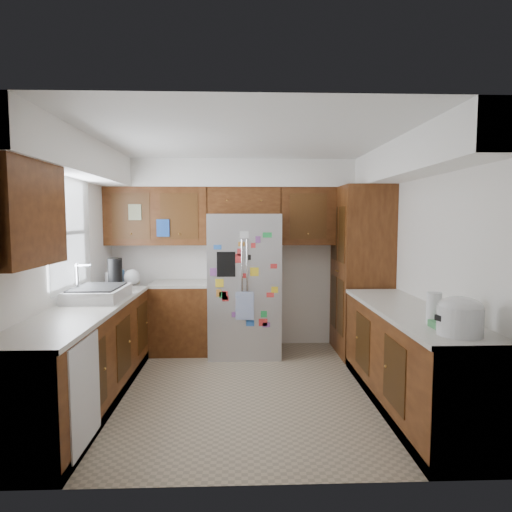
# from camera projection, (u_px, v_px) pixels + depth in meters

# --- Properties ---
(floor) EXTENTS (3.60, 3.60, 0.00)m
(floor) POSITION_uv_depth(u_px,v_px,m) (245.00, 389.00, 4.38)
(floor) COLOR tan
(floor) RESTS_ON ground
(room_shell) EXTENTS (3.64, 3.24, 2.52)m
(room_shell) POSITION_uv_depth(u_px,v_px,m) (235.00, 211.00, 4.59)
(room_shell) COLOR white
(room_shell) RESTS_ON ground
(left_counter_run) EXTENTS (1.36, 3.20, 0.92)m
(left_counter_run) POSITION_uv_depth(u_px,v_px,m) (111.00, 349.00, 4.33)
(left_counter_run) COLOR #401E0C
(left_counter_run) RESTS_ON ground
(right_counter_run) EXTENTS (0.63, 2.25, 0.92)m
(right_counter_run) POSITION_uv_depth(u_px,v_px,m) (409.00, 363.00, 3.93)
(right_counter_run) COLOR #401E0C
(right_counter_run) RESTS_ON ground
(pantry) EXTENTS (0.60, 0.90, 2.15)m
(pantry) POSITION_uv_depth(u_px,v_px,m) (361.00, 271.00, 5.49)
(pantry) COLOR #401E0C
(pantry) RESTS_ON ground
(fridge) EXTENTS (0.90, 0.79, 1.80)m
(fridge) POSITION_uv_depth(u_px,v_px,m) (244.00, 284.00, 5.51)
(fridge) COLOR #AFB0B5
(fridge) RESTS_ON ground
(bridge_cabinet) EXTENTS (0.96, 0.34, 0.35)m
(bridge_cabinet) POSITION_uv_depth(u_px,v_px,m) (244.00, 201.00, 5.64)
(bridge_cabinet) COLOR #401E0C
(bridge_cabinet) RESTS_ON fridge
(fridge_top_items) EXTENTS (0.74, 0.30, 0.25)m
(fridge_top_items) POSITION_uv_depth(u_px,v_px,m) (232.00, 179.00, 5.59)
(fridge_top_items) COLOR #2B50B1
(fridge_top_items) RESTS_ON bridge_cabinet
(sink_assembly) EXTENTS (0.52, 0.70, 0.37)m
(sink_assembly) POSITION_uv_depth(u_px,v_px,m) (98.00, 293.00, 4.34)
(sink_assembly) COLOR silver
(sink_assembly) RESTS_ON left_counter_run
(left_counter_clutter) EXTENTS (0.37, 0.77, 0.38)m
(left_counter_clutter) POSITION_uv_depth(u_px,v_px,m) (121.00, 277.00, 5.07)
(left_counter_clutter) COLOR black
(left_counter_clutter) RESTS_ON left_counter_run
(rice_cooker) EXTENTS (0.32, 0.31, 0.27)m
(rice_cooker) POSITION_uv_depth(u_px,v_px,m) (460.00, 315.00, 3.01)
(rice_cooker) COLOR white
(rice_cooker) RESTS_ON right_counter_run
(paper_towel) EXTENTS (0.11, 0.11, 0.25)m
(paper_towel) POSITION_uv_depth(u_px,v_px,m) (434.00, 308.00, 3.32)
(paper_towel) COLOR white
(paper_towel) RESTS_ON right_counter_run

